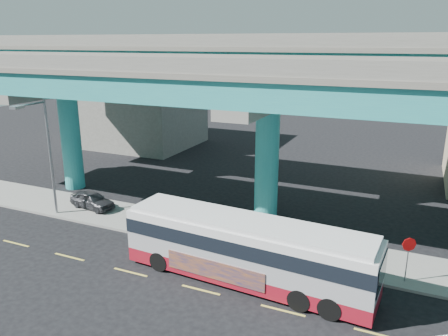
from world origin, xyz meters
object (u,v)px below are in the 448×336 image
at_px(parked_car, 92,200).
at_px(transit_bus, 247,248).
at_px(stop_sign, 408,251).
at_px(street_lamp, 42,142).

bearing_deg(parked_car, transit_bus, -99.88).
height_order(parked_car, stop_sign, stop_sign).
bearing_deg(parked_car, street_lamp, 152.41).
relative_size(transit_bus, parked_car, 3.50).
bearing_deg(street_lamp, stop_sign, 1.94).
height_order(parked_car, street_lamp, street_lamp).
xyz_separation_m(street_lamp, stop_sign, (21.79, 0.74, -3.34)).
xyz_separation_m(transit_bus, parked_car, (-13.08, 4.32, -1.01)).
distance_m(parked_car, stop_sign, 20.24).
distance_m(transit_bus, stop_sign, 7.61).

